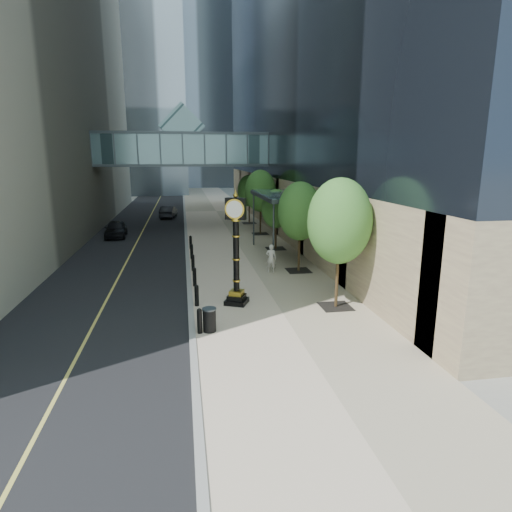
# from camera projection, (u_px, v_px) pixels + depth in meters

# --- Properties ---
(ground) EXTENTS (320.00, 320.00, 0.00)m
(ground) POSITION_uv_depth(u_px,v_px,m) (273.00, 340.00, 16.23)
(ground) COLOR gray
(ground) RESTS_ON ground
(road) EXTENTS (8.00, 180.00, 0.02)m
(road) POSITION_uv_depth(u_px,v_px,m) (152.00, 213.00, 53.49)
(road) COLOR black
(road) RESTS_ON ground
(sidewalk) EXTENTS (8.00, 180.00, 0.06)m
(sidewalk) POSITION_uv_depth(u_px,v_px,m) (216.00, 211.00, 54.80)
(sidewalk) COLOR beige
(sidewalk) RESTS_ON ground
(curb) EXTENTS (0.25, 180.00, 0.07)m
(curb) POSITION_uv_depth(u_px,v_px,m) (185.00, 212.00, 54.15)
(curb) COLOR gray
(curb) RESTS_ON ground
(distant_tower_c) EXTENTS (22.00, 22.00, 65.00)m
(distant_tower_c) POSITION_uv_depth(u_px,v_px,m) (168.00, 66.00, 123.16)
(distant_tower_c) COLOR #9BB0C3
(distant_tower_c) RESTS_ON ground
(skywalk) EXTENTS (17.00, 4.20, 5.80)m
(skywalk) POSITION_uv_depth(u_px,v_px,m) (182.00, 147.00, 40.89)
(skywalk) COLOR slate
(skywalk) RESTS_ON ground
(entrance_canopy) EXTENTS (3.00, 8.00, 4.38)m
(entrance_canopy) POSITION_uv_depth(u_px,v_px,m) (281.00, 196.00, 29.30)
(entrance_canopy) COLOR #383F44
(entrance_canopy) RESTS_ON ground
(bollard_row) EXTENTS (0.20, 16.20, 0.90)m
(bollard_row) POSITION_uv_depth(u_px,v_px,m) (194.00, 270.00, 24.32)
(bollard_row) COLOR black
(bollard_row) RESTS_ON sidewalk
(street_trees) EXTENTS (2.86, 28.64, 5.88)m
(street_trees) POSITION_uv_depth(u_px,v_px,m) (280.00, 202.00, 30.27)
(street_trees) COLOR black
(street_trees) RESTS_ON sidewalk
(street_clock) EXTENTS (1.29, 1.29, 5.17)m
(street_clock) POSITION_uv_depth(u_px,v_px,m) (236.00, 257.00, 19.61)
(street_clock) COLOR black
(street_clock) RESTS_ON sidewalk
(trash_bin) EXTENTS (0.57, 0.57, 0.90)m
(trash_bin) POSITION_uv_depth(u_px,v_px,m) (209.00, 320.00, 16.81)
(trash_bin) COLOR black
(trash_bin) RESTS_ON sidewalk
(pedestrian) EXTENTS (0.73, 0.60, 1.70)m
(pedestrian) POSITION_uv_depth(u_px,v_px,m) (271.00, 258.00, 25.44)
(pedestrian) COLOR beige
(pedestrian) RESTS_ON sidewalk
(car_near) EXTENTS (1.87, 4.25, 1.42)m
(car_near) POSITION_uv_depth(u_px,v_px,m) (116.00, 229.00, 36.98)
(car_near) COLOR black
(car_near) RESTS_ON road
(car_far) EXTENTS (2.00, 4.30, 1.37)m
(car_far) POSITION_uv_depth(u_px,v_px,m) (168.00, 212.00, 48.81)
(car_far) COLOR black
(car_far) RESTS_ON road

